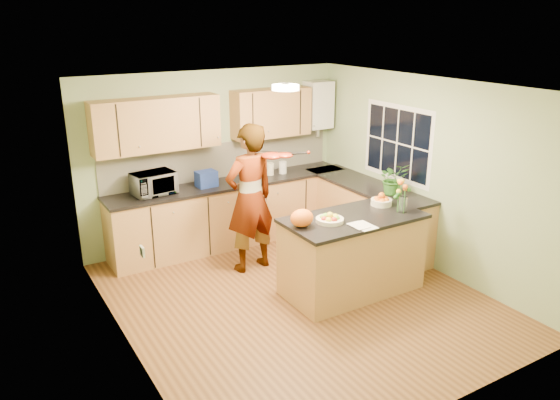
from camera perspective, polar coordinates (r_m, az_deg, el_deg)
floor at (r=6.63m, az=1.89°, el=-10.23°), size 4.50×4.50×0.00m
ceiling at (r=5.85m, az=2.15°, el=11.75°), size 4.00×4.50×0.02m
wall_back at (r=8.03m, az=-6.79°, el=4.46°), size 4.00×0.02×2.50m
wall_front at (r=4.55m, az=17.77°, el=-7.71°), size 4.00×0.02×2.50m
wall_left at (r=5.37m, az=-16.25°, el=-3.46°), size 0.02×4.50×2.50m
wall_right at (r=7.36m, az=15.20°, el=2.62°), size 0.02×4.50×2.50m
back_counter at (r=8.03m, az=-5.04°, el=-1.29°), size 3.64×0.62×0.94m
right_counter at (r=7.99m, az=8.88°, el=-1.56°), size 0.62×2.24×0.94m
splashback at (r=8.07m, az=-6.09°, el=4.19°), size 3.60×0.02×0.52m
upper_cabinets at (r=7.68m, az=-7.63°, el=8.36°), size 3.20×0.34×0.70m
boiler at (r=8.59m, az=4.02°, el=9.88°), size 0.40×0.30×0.86m
window_right at (r=7.70m, az=12.16°, el=5.85°), size 0.01×1.30×1.05m
light_switch at (r=4.81m, az=-14.20°, el=-5.23°), size 0.02×0.09×0.09m
ceiling_lamp at (r=6.10m, az=0.58°, el=11.69°), size 0.30×0.30×0.07m
peninsula_island at (r=6.66m, az=7.54°, el=-5.60°), size 1.68×0.86×0.96m
fruit_dish at (r=6.26m, az=5.23°, el=-1.91°), size 0.32×0.32×0.11m
orange_bowl at (r=6.90m, az=10.55°, el=-0.01°), size 0.26×0.26×0.15m
flower_vase at (r=6.64m, az=12.85°, el=1.09°), size 0.23×0.23×0.43m
orange_bag at (r=6.09m, az=2.30°, el=-1.89°), size 0.29×0.25×0.20m
papers at (r=6.20m, az=8.72°, el=-2.66°), size 0.21×0.29×0.01m
violinist at (r=7.02m, az=-3.16°, el=0.16°), size 0.76×0.55×1.96m
violin at (r=6.76m, az=-0.87°, el=4.65°), size 0.66×0.57×0.16m
microwave at (r=7.44m, az=-13.08°, el=1.69°), size 0.59×0.44×0.30m
blue_box at (r=7.67m, az=-7.71°, el=2.21°), size 0.29×0.22×0.22m
kettle at (r=7.99m, az=-2.77°, el=3.11°), size 0.16×0.16×0.30m
jar_cream at (r=8.17m, az=-1.07°, el=3.26°), size 0.12×0.12×0.18m
jar_white at (r=8.26m, az=0.28°, el=3.42°), size 0.13×0.13×0.18m
potted_plant at (r=7.40m, az=11.74°, el=2.21°), size 0.47×0.43×0.43m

